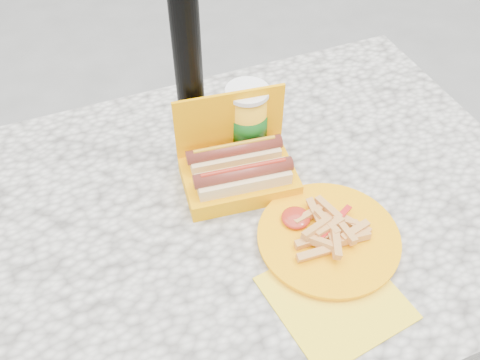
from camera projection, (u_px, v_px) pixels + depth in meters
name	position (u px, v px, depth m)	size (l,w,h in m)	color
picnic_table	(225.00, 245.00, 1.06)	(1.20, 0.80, 0.75)	beige
hotdog_box	(238.00, 169.00, 1.00)	(0.22, 0.16, 0.17)	#FFA100
fries_plate	(328.00, 241.00, 0.92)	(0.28, 0.34, 0.05)	yellow
soda_cup	(247.00, 122.00, 1.04)	(0.08, 0.08, 0.16)	#FFB019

